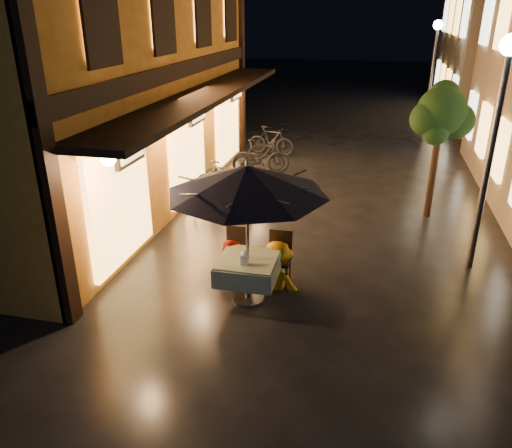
% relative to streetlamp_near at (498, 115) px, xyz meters
% --- Properties ---
extents(ground, '(90.00, 90.00, 0.00)m').
position_rel_streetlamp_near_xyz_m(ground, '(-3.00, -2.00, -2.92)').
color(ground, black).
rests_on(ground, ground).
extents(west_building, '(5.90, 11.40, 7.40)m').
position_rel_streetlamp_near_xyz_m(west_building, '(-8.72, 2.00, 0.79)').
color(west_building, '#BE6C1F').
rests_on(west_building, ground).
extents(street_tree, '(1.43, 1.20, 3.15)m').
position_rel_streetlamp_near_xyz_m(street_tree, '(-0.59, 2.51, -0.50)').
color(street_tree, black).
rests_on(street_tree, ground).
extents(streetlamp_near, '(0.36, 0.36, 4.23)m').
position_rel_streetlamp_near_xyz_m(streetlamp_near, '(0.00, 0.00, 0.00)').
color(streetlamp_near, '#59595E').
rests_on(streetlamp_near, ground).
extents(streetlamp_far, '(0.36, 0.36, 4.23)m').
position_rel_streetlamp_near_xyz_m(streetlamp_far, '(0.00, 12.00, 0.00)').
color(streetlamp_far, '#59595E').
rests_on(streetlamp_far, ground).
extents(cafe_table, '(0.99, 0.99, 0.78)m').
position_rel_streetlamp_near_xyz_m(cafe_table, '(-3.88, -2.12, -2.33)').
color(cafe_table, '#59595E').
rests_on(cafe_table, ground).
extents(patio_umbrella, '(2.60, 2.60, 2.46)m').
position_rel_streetlamp_near_xyz_m(patio_umbrella, '(-3.88, -2.12, -0.77)').
color(patio_umbrella, '#59595E').
rests_on(patio_umbrella, ground).
extents(cafe_chair_left, '(0.42, 0.42, 0.97)m').
position_rel_streetlamp_near_xyz_m(cafe_chair_left, '(-4.28, -1.38, -2.38)').
color(cafe_chair_left, black).
rests_on(cafe_chair_left, ground).
extents(cafe_chair_right, '(0.42, 0.42, 0.97)m').
position_rel_streetlamp_near_xyz_m(cafe_chair_right, '(-3.48, -1.38, -2.38)').
color(cafe_chair_right, black).
rests_on(cafe_chair_right, ground).
extents(table_lantern, '(0.16, 0.16, 0.25)m').
position_rel_streetlamp_near_xyz_m(table_lantern, '(-3.88, -2.33, -2.00)').
color(table_lantern, white).
rests_on(table_lantern, cafe_table).
extents(person_orange, '(0.80, 0.64, 1.60)m').
position_rel_streetlamp_near_xyz_m(person_orange, '(-4.35, -1.59, -2.12)').
color(person_orange, '#C01201').
rests_on(person_orange, ground).
extents(person_yellow, '(1.15, 0.79, 1.64)m').
position_rel_streetlamp_near_xyz_m(person_yellow, '(-3.49, -1.54, -2.10)').
color(person_yellow, orange).
rests_on(person_yellow, ground).
extents(bicycle_0, '(1.55, 0.60, 0.81)m').
position_rel_streetlamp_near_xyz_m(bicycle_0, '(-5.40, 1.41, -2.51)').
color(bicycle_0, black).
rests_on(bicycle_0, ground).
extents(bicycle_1, '(1.80, 0.79, 1.04)m').
position_rel_streetlamp_near_xyz_m(bicycle_1, '(-5.62, 2.41, -2.40)').
color(bicycle_1, black).
rests_on(bicycle_1, ground).
extents(bicycle_2, '(1.92, 1.09, 0.96)m').
position_rel_streetlamp_near_xyz_m(bicycle_2, '(-5.61, 2.97, -2.44)').
color(bicycle_2, black).
rests_on(bicycle_2, ground).
extents(bicycle_3, '(1.81, 0.95, 1.05)m').
position_rel_streetlamp_near_xyz_m(bicycle_3, '(-5.24, 4.92, -2.39)').
color(bicycle_3, black).
rests_on(bicycle_3, ground).
extents(bicycle_4, '(1.67, 1.03, 0.83)m').
position_rel_streetlamp_near_xyz_m(bicycle_4, '(-5.32, 5.07, -2.50)').
color(bicycle_4, black).
rests_on(bicycle_4, ground).
extents(bicycle_5, '(1.66, 0.70, 0.97)m').
position_rel_streetlamp_near_xyz_m(bicycle_5, '(-5.38, 7.09, -2.43)').
color(bicycle_5, black).
rests_on(bicycle_5, ground).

